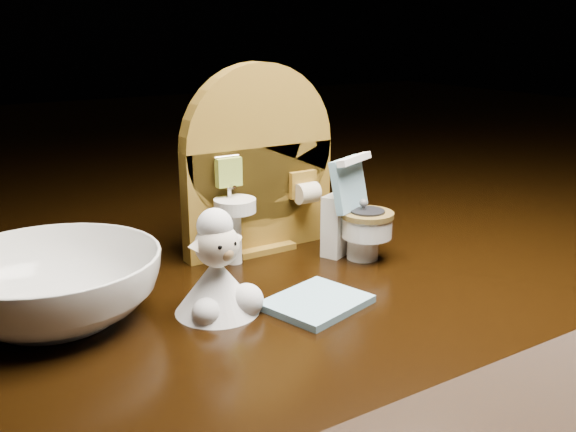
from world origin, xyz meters
TOP-DOWN VIEW (x-y plane):
  - backdrop_panel at (-0.00, 0.06)m, footprint 0.13×0.05m
  - toy_toilet at (0.05, 0.01)m, footprint 0.05×0.06m
  - bath_mat at (-0.02, -0.05)m, footprint 0.07×0.07m
  - toilet_brush at (0.06, 0.00)m, footprint 0.02×0.02m
  - plush_lamb at (-0.08, -0.03)m, footprint 0.05×0.05m
  - ceramic_bowl at (-0.17, 0.02)m, footprint 0.18×0.18m

SIDE VIEW (x-z plane):
  - bath_mat at x=-0.02m, z-range 0.00..0.00m
  - toilet_brush at x=0.06m, z-range -0.01..0.04m
  - ceramic_bowl at x=-0.17m, z-range 0.00..0.04m
  - plush_lamb at x=-0.08m, z-range -0.01..0.06m
  - toy_toilet at x=0.05m, z-range -0.01..0.07m
  - backdrop_panel at x=0.00m, z-range -0.01..0.14m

